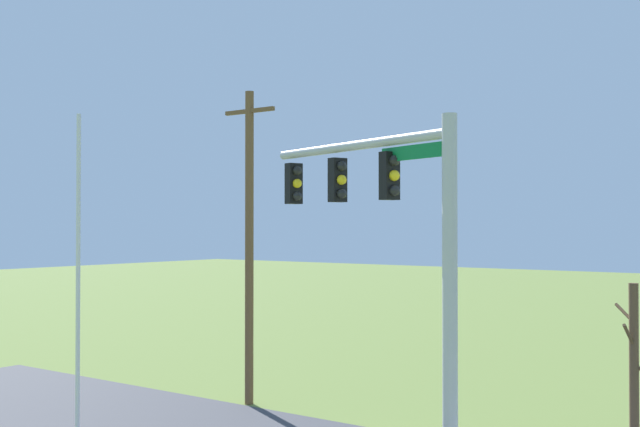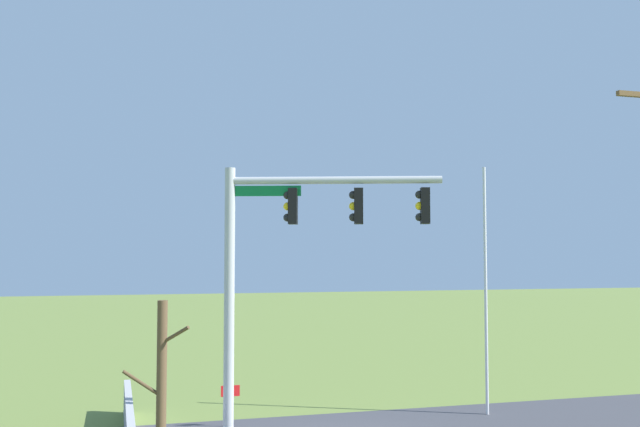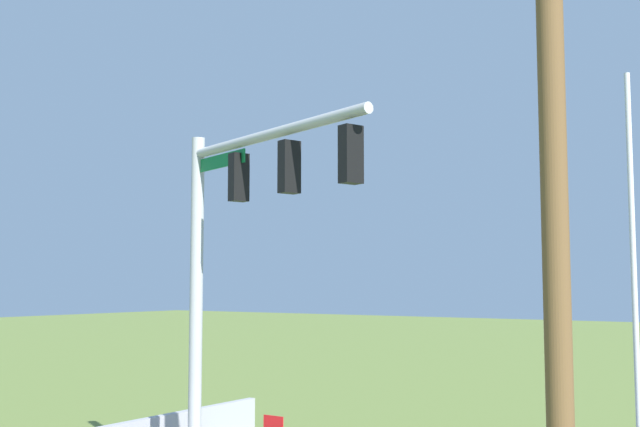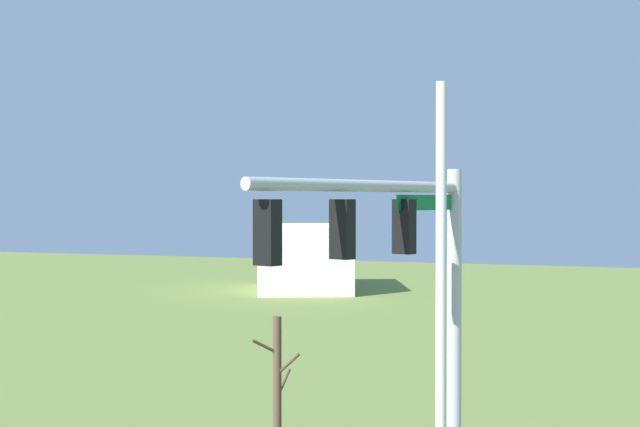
% 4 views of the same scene
% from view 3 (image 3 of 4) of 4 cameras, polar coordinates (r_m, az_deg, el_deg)
% --- Properties ---
extents(signal_mast, '(5.54, 2.09, 7.43)m').
position_cam_3_polar(signal_mast, '(15.75, -6.20, -1.72)').
color(signal_mast, '#B2B5BA').
rests_on(signal_mast, ground_plane).
extents(flagpole, '(0.10, 0.10, 7.95)m').
position_cam_3_polar(flagpole, '(14.53, 21.88, -5.91)').
color(flagpole, silver).
rests_on(flagpole, ground_plane).
extents(utility_pole, '(1.90, 0.26, 9.48)m').
position_cam_3_polar(utility_pole, '(7.84, 16.69, -0.27)').
color(utility_pole, brown).
rests_on(utility_pole, ground_plane).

